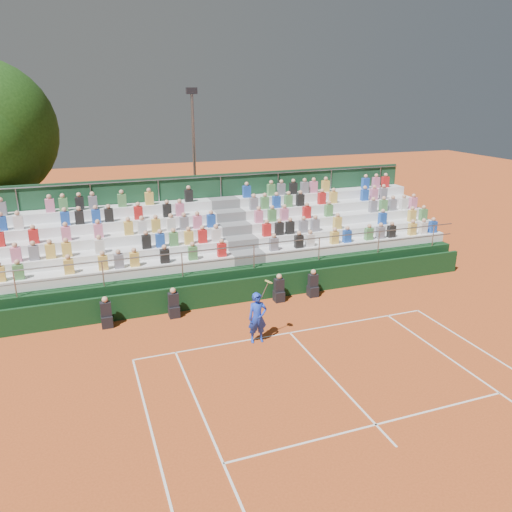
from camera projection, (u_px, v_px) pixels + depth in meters
name	position (u px, v px, depth m)	size (l,w,h in m)	color
ground	(290.00, 333.00, 17.76)	(90.00, 90.00, 0.00)	#C15120
courtside_wall	(259.00, 288.00, 20.46)	(20.00, 0.15, 1.00)	black
line_officials	(223.00, 298.00, 19.52)	(8.72, 0.40, 1.19)	black
grandstand	(234.00, 252.00, 23.15)	(20.00, 5.20, 4.40)	black
tennis_player	(257.00, 318.00, 16.88)	(0.87, 0.48, 2.22)	blue
floodlight_mast	(194.00, 152.00, 28.35)	(0.60, 0.25, 8.38)	gray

